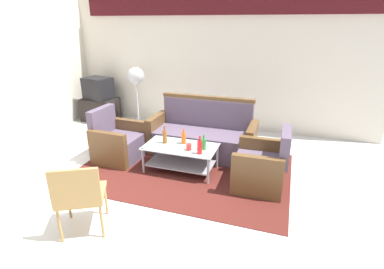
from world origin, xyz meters
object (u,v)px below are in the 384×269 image
at_px(bottle_orange, 184,138).
at_px(pedestal_fan, 136,79).
at_px(armchair_right, 262,167).
at_px(tv_stand, 101,110).
at_px(wicker_chair, 79,193).
at_px(armchair_left, 118,143).
at_px(television, 98,88).
at_px(bottle_brown, 165,137).
at_px(cup, 189,147).
at_px(bottle_green, 204,144).
at_px(bottle_red, 200,147).
at_px(coffee_table, 181,155).
at_px(couch, 203,137).

distance_m(bottle_orange, pedestal_fan, 2.44).
distance_m(armchair_right, pedestal_fan, 3.53).
bearing_deg(tv_stand, wicker_chair, -57.75).
relative_size(armchair_left, television, 1.25).
xyz_separation_m(armchair_left, bottle_brown, (0.87, -0.03, 0.23)).
xyz_separation_m(bottle_brown, cup, (0.44, -0.13, -0.06)).
xyz_separation_m(bottle_green, bottle_red, (-0.01, -0.16, 0.02)).
distance_m(bottle_brown, tv_stand, 2.93).
xyz_separation_m(coffee_table, bottle_orange, (0.01, 0.12, 0.23)).
bearing_deg(bottle_red, armchair_right, 6.66).
xyz_separation_m(armchair_right, wicker_chair, (-1.71, -1.62, 0.21)).
bearing_deg(bottle_red, armchair_left, 170.89).
xyz_separation_m(bottle_green, bottle_brown, (-0.64, 0.05, 0.02)).
xyz_separation_m(armchair_right, tv_stand, (-3.87, 1.81, -0.03)).
relative_size(couch, bottle_red, 6.65).
height_order(bottle_brown, television, television).
relative_size(coffee_table, tv_stand, 1.38).
bearing_deg(bottle_green, pedestal_fan, 138.92).
xyz_separation_m(coffee_table, bottle_green, (0.36, -0.01, 0.23)).
height_order(bottle_brown, cup, bottle_brown).
relative_size(bottle_brown, pedestal_fan, 0.22).
relative_size(bottle_orange, bottle_red, 0.87).
bearing_deg(television, bottle_brown, 156.64).
bearing_deg(cup, bottle_red, -21.25).
relative_size(bottle_brown, bottle_red, 1.02).
bearing_deg(bottle_orange, coffee_table, -93.95).
xyz_separation_m(television, pedestal_fan, (0.95, 0.05, 0.25)).
xyz_separation_m(couch, bottle_orange, (-0.13, -0.60, 0.18)).
distance_m(couch, armchair_right, 1.34).
bearing_deg(couch, cup, 92.14).
distance_m(armchair_left, wicker_chair, 1.89).
bearing_deg(armchair_left, coffee_table, 88.33).
xyz_separation_m(tv_stand, wicker_chair, (2.16, -3.43, 0.23)).
height_order(couch, coffee_table, couch).
bearing_deg(pedestal_fan, coffee_table, -46.52).
bearing_deg(tv_stand, armchair_right, -25.00).
bearing_deg(pedestal_fan, tv_stand, -177.00).
relative_size(couch, bottle_brown, 6.50).
distance_m(coffee_table, television, 3.21).
bearing_deg(armchair_left, bottle_orange, 94.22).
xyz_separation_m(couch, coffee_table, (-0.14, -0.72, -0.04)).
bearing_deg(bottle_brown, bottle_orange, 15.46).
height_order(armchair_left, cup, armchair_left).
height_order(bottle_green, wicker_chair, wicker_chair).
distance_m(armchair_left, tv_stand, 2.25).
height_order(armchair_right, tv_stand, armchair_right).
bearing_deg(pedestal_fan, wicker_chair, -70.82).
height_order(bottle_orange, tv_stand, bottle_orange).
xyz_separation_m(armchair_left, pedestal_fan, (-0.55, 1.72, 0.73)).
relative_size(armchair_right, pedestal_fan, 0.67).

